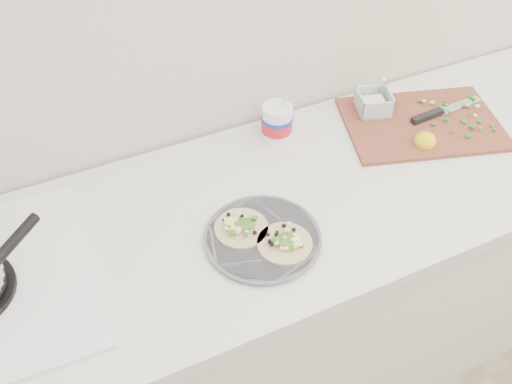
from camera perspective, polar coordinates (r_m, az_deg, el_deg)
name	(u,v)px	position (r m, az deg, el deg)	size (l,w,h in m)	color
counter	(283,295)	(1.81, 2.75, -10.27)	(2.44, 0.66, 0.90)	silver
taco_plate	(263,235)	(1.35, 0.67, -4.37)	(0.28, 0.28, 0.04)	#57575E
tub	(278,118)	(1.61, 2.24, 7.36)	(0.09, 0.09, 0.20)	white
cutboard	(419,119)	(1.75, 15.99, 7.08)	(0.52, 0.43, 0.07)	brown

